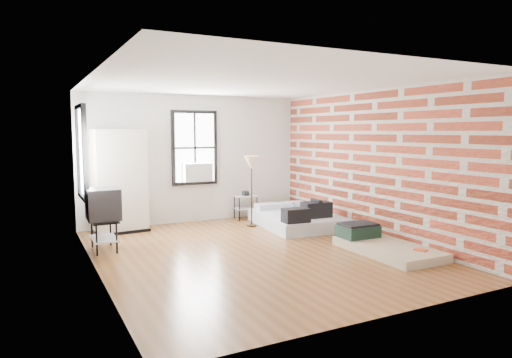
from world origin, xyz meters
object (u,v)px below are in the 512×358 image
mattress_bare (380,244)px  wardrobe (119,181)px  mattress_main (297,218)px  tv_stand (103,206)px  floor_lamp (252,167)px  side_table (246,200)px

mattress_bare → wardrobe: bearing=136.7°
mattress_main → tv_stand: size_ratio=2.00×
mattress_main → wardrobe: size_ratio=1.03×
wardrobe → floor_lamp: 2.70m
mattress_main → wardrobe: wardrobe is taller
side_table → tv_stand: size_ratio=0.61×
floor_lamp → side_table: bearing=73.3°
wardrobe → tv_stand: wardrobe is taller
side_table → floor_lamp: (-0.23, -0.77, 0.84)m
mattress_bare → tv_stand: tv_stand is taller
mattress_main → mattress_bare: bearing=-80.3°
mattress_bare → tv_stand: bearing=153.2°
mattress_bare → wardrobe: wardrobe is taller
mattress_bare → side_table: (-0.80, 3.59, 0.32)m
wardrobe → side_table: bearing=-3.8°
mattress_main → side_table: side_table is taller
mattress_main → mattress_bare: size_ratio=1.16×
mattress_bare → floor_lamp: bearing=110.9°
mattress_main → tv_stand: (-3.96, -0.18, 0.58)m
mattress_bare → floor_lamp: size_ratio=1.22×
mattress_bare → side_table: bearing=103.4°
tv_stand → mattress_bare: bearing=-27.2°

